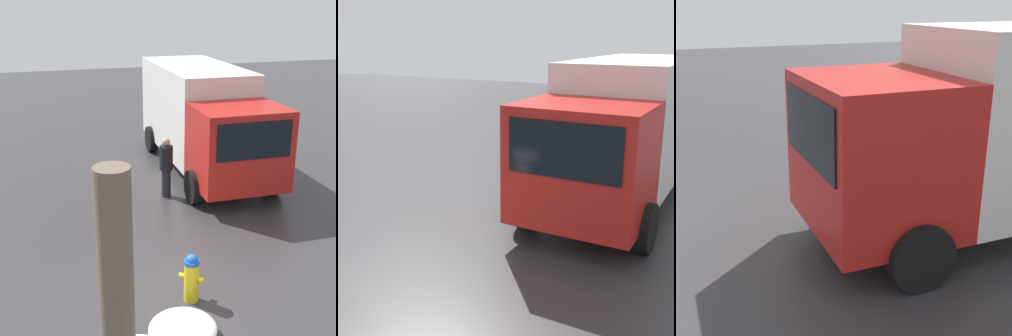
# 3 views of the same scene
# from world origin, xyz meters

# --- Properties ---
(delivery_truck) EXTENTS (7.07, 2.70, 3.15)m
(delivery_truck) POSITION_xyz_m (6.60, -2.70, 1.71)
(delivery_truck) COLOR red
(delivery_truck) RESTS_ON ground_plane
(pedestrian) EXTENTS (0.36, 0.36, 1.66)m
(pedestrian) POSITION_xyz_m (4.66, -0.93, 0.91)
(pedestrian) COLOR #23232D
(pedestrian) RESTS_ON ground_plane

